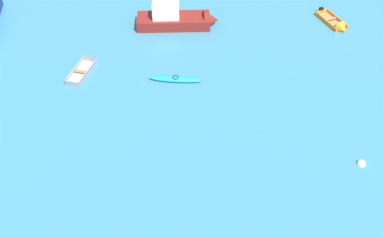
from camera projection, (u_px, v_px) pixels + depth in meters
name	position (u px, v px, depth m)	size (l,w,h in m)	color
rowboat_grey_near_camera	(87.00, 64.00, 26.14)	(2.05, 2.87, 0.81)	beige
rowboat_orange_back_row_left	(338.00, 26.00, 29.16)	(1.46, 2.90, 0.91)	#99754C
kayak_turquoise_distant_center	(176.00, 79.00, 25.17)	(3.08, 1.32, 0.29)	teal
motor_launch_maroon_cluster_inner	(179.00, 19.00, 28.97)	(5.58, 2.39, 2.00)	maroon
mooring_buoy_trailing	(361.00, 164.00, 20.89)	(0.43, 0.43, 0.43)	silver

